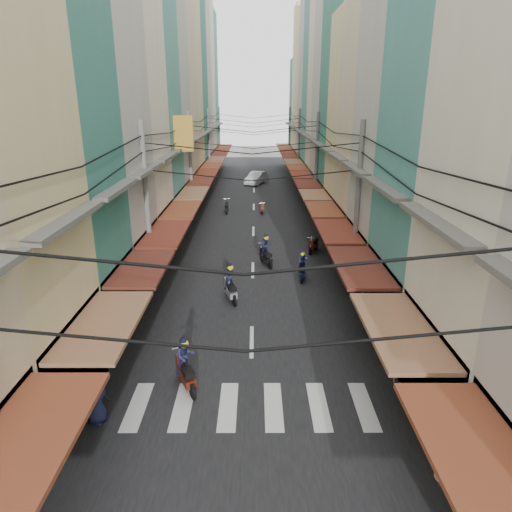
{
  "coord_description": "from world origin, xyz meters",
  "views": [
    {
      "loc": [
        0.14,
        -17.84,
        8.96
      ],
      "look_at": [
        0.18,
        3.18,
        1.8
      ],
      "focal_mm": 32.0,
      "sensor_mm": 36.0,
      "label": 1
    }
  ],
  "objects_px": {
    "bicycle": "(389,314)",
    "market_umbrella": "(427,324)",
    "white_car": "(256,184)",
    "traffic_sign": "(400,325)"
  },
  "relations": [
    {
      "from": "bicycle",
      "to": "market_umbrella",
      "type": "xyz_separation_m",
      "value": [
        -0.18,
        -4.65,
        1.91
      ]
    },
    {
      "from": "bicycle",
      "to": "white_car",
      "type": "bearing_deg",
      "value": 13.58
    },
    {
      "from": "traffic_sign",
      "to": "white_car",
      "type": "bearing_deg",
      "value": 96.66
    },
    {
      "from": "bicycle",
      "to": "traffic_sign",
      "type": "height_order",
      "value": "traffic_sign"
    },
    {
      "from": "white_car",
      "to": "market_umbrella",
      "type": "xyz_separation_m",
      "value": [
        5.61,
        -38.12,
        1.91
      ]
    },
    {
      "from": "white_car",
      "to": "traffic_sign",
      "type": "relative_size",
      "value": 1.64
    },
    {
      "from": "market_umbrella",
      "to": "bicycle",
      "type": "bearing_deg",
      "value": 87.82
    },
    {
      "from": "white_car",
      "to": "market_umbrella",
      "type": "relative_size",
      "value": 2.23
    },
    {
      "from": "market_umbrella",
      "to": "traffic_sign",
      "type": "distance_m",
      "value": 1.23
    },
    {
      "from": "bicycle",
      "to": "market_umbrella",
      "type": "relative_size",
      "value": 0.82
    }
  ]
}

